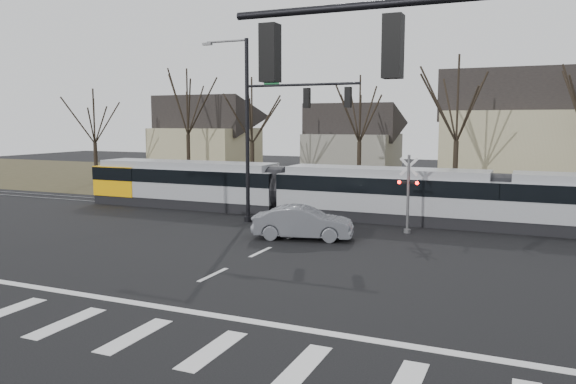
% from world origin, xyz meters
% --- Properties ---
extents(ground, '(140.00, 140.00, 0.00)m').
position_xyz_m(ground, '(0.00, 0.00, 0.00)').
color(ground, black).
extents(grass_verge, '(140.00, 28.00, 0.01)m').
position_xyz_m(grass_verge, '(0.00, 32.00, 0.01)').
color(grass_verge, '#38331E').
rests_on(grass_verge, ground).
extents(crosswalk, '(27.00, 2.60, 0.01)m').
position_xyz_m(crosswalk, '(0.00, -4.00, 0.01)').
color(crosswalk, silver).
rests_on(crosswalk, ground).
extents(stop_line, '(28.00, 0.35, 0.01)m').
position_xyz_m(stop_line, '(0.00, -1.80, 0.01)').
color(stop_line, silver).
rests_on(stop_line, ground).
extents(lane_dashes, '(0.18, 30.00, 0.01)m').
position_xyz_m(lane_dashes, '(0.00, 16.00, 0.01)').
color(lane_dashes, silver).
rests_on(lane_dashes, ground).
extents(rail_pair, '(90.00, 1.52, 0.06)m').
position_xyz_m(rail_pair, '(0.00, 15.80, 0.03)').
color(rail_pair, '#59595E').
rests_on(rail_pair, ground).
extents(tram, '(39.86, 2.96, 3.02)m').
position_xyz_m(tram, '(2.87, 16.00, 1.65)').
color(tram, gray).
rests_on(tram, ground).
extents(sedan, '(3.81, 5.57, 1.59)m').
position_xyz_m(sedan, '(0.65, 9.34, 0.80)').
color(sedan, slate).
rests_on(sedan, ground).
extents(signal_pole_near_right, '(6.72, 0.44, 8.00)m').
position_xyz_m(signal_pole_near_right, '(10.11, -6.00, 5.17)').
color(signal_pole_near_right, black).
rests_on(signal_pole_near_right, ground).
extents(signal_pole_far, '(9.28, 0.44, 10.20)m').
position_xyz_m(signal_pole_far, '(-2.41, 12.50, 5.70)').
color(signal_pole_far, black).
rests_on(signal_pole_far, ground).
extents(rail_crossing_signal, '(1.08, 0.36, 4.00)m').
position_xyz_m(rail_crossing_signal, '(5.00, 12.79, 1.89)').
color(rail_crossing_signal, '#59595B').
rests_on(rail_crossing_signal, ground).
extents(tree_row, '(59.20, 7.20, 10.00)m').
position_xyz_m(tree_row, '(2.00, 26.00, 5.00)').
color(tree_row, black).
rests_on(tree_row, ground).
extents(house_a, '(9.72, 8.64, 8.60)m').
position_xyz_m(house_a, '(-20.00, 34.00, 4.46)').
color(house_a, tan).
rests_on(house_a, ground).
extents(house_b, '(8.64, 7.56, 7.65)m').
position_xyz_m(house_b, '(-5.00, 36.00, 3.97)').
color(house_b, slate).
rests_on(house_b, ground).
extents(house_c, '(10.80, 8.64, 10.10)m').
position_xyz_m(house_c, '(9.00, 33.00, 5.23)').
color(house_c, tan).
rests_on(house_c, ground).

